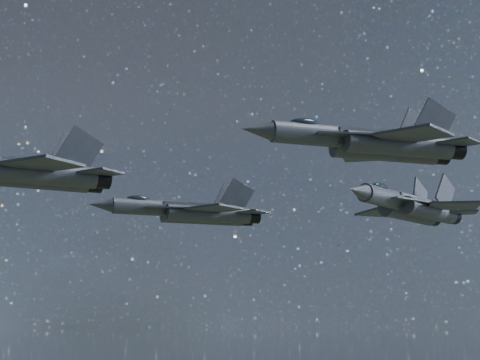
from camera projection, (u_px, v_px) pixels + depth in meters
jet_lead at (14, 170)px, 62.78m from camera, size 19.73×13.72×4.96m
jet_left at (192, 212)px, 84.08m from camera, size 18.87×12.80×4.75m
jet_right at (374, 143)px, 58.02m from camera, size 17.75×11.99×4.47m
jet_slot at (411, 207)px, 77.86m from camera, size 19.67×13.32×4.95m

